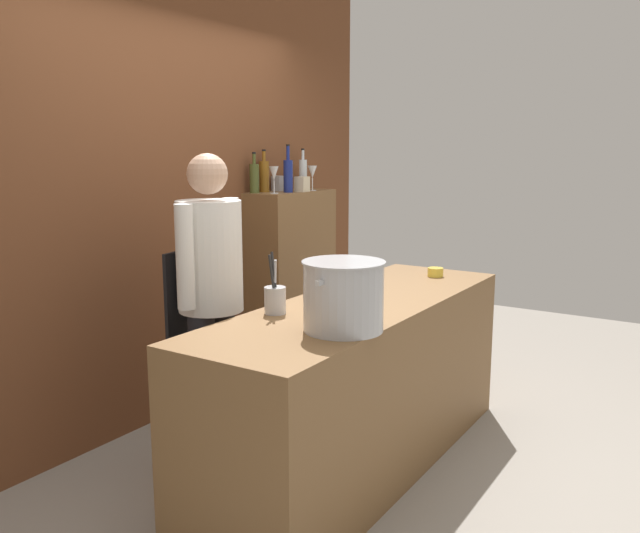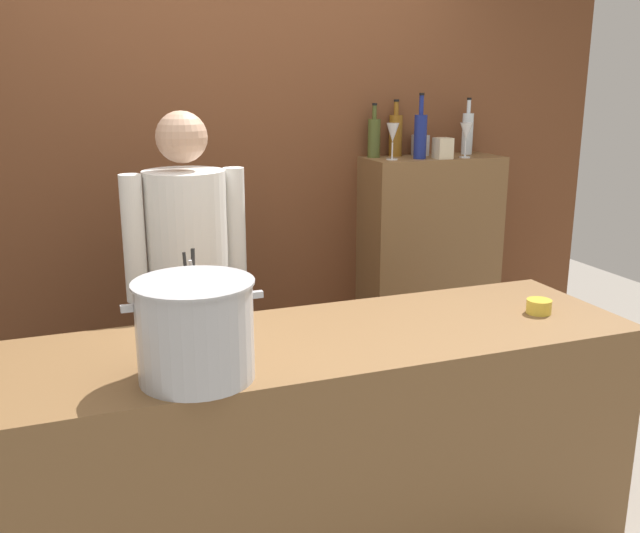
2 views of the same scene
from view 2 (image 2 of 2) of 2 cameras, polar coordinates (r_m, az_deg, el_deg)
The scene contains 15 objects.
brick_back_panel at distance 3.68m, azimuth -7.35°, elevation 10.54°, with size 4.40×0.10×3.00m, color brown.
prep_counter at distance 2.68m, azimuth 0.60°, elevation -14.68°, with size 2.26×0.70×0.90m, color brown.
bar_cabinet at distance 4.02m, azimuth 8.82°, elevation -0.94°, with size 0.76×0.32×1.37m, color brown.
chef at distance 3.02m, azimuth -10.70°, elevation -0.89°, with size 0.52×0.38×1.66m.
stockpot_large at distance 2.13m, azimuth -10.13°, elevation -5.14°, with size 0.42×0.36×0.31m.
utensil_crock at distance 2.56m, azimuth -10.16°, elevation -3.52°, with size 0.10×0.10×0.30m.
butter_jar at distance 2.84m, azimuth 17.43°, elevation -3.13°, with size 0.10×0.10×0.05m, color yellow.
wine_bottle_cobalt at distance 3.77m, azimuth 8.19°, elevation 10.57°, with size 0.07×0.07×0.34m.
wine_bottle_clear at distance 4.05m, azimuth 11.94°, elevation 10.64°, with size 0.06×0.06×0.31m.
wine_bottle_olive at distance 3.82m, azimuth 4.43°, elevation 10.50°, with size 0.07×0.07×0.29m.
wine_bottle_amber at distance 3.89m, azimuth 6.19°, elevation 10.67°, with size 0.07×0.07×0.30m.
wine_glass_wide at distance 3.86m, azimuth 11.83°, elevation 10.63°, with size 0.07×0.07×0.19m.
wine_glass_tall at distance 3.71m, azimuth 5.95°, elevation 10.70°, with size 0.07×0.07×0.19m.
spice_tin_cream at distance 3.80m, azimuth 9.99°, elevation 9.48°, with size 0.09×0.09×0.11m, color beige.
spice_tin_silver at distance 3.95m, azimuth 8.18°, elevation 9.77°, with size 0.07×0.07×0.11m, color #B2B2B7.
Camera 2 is at (-0.84, -2.17, 1.78)m, focal length 39.22 mm.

